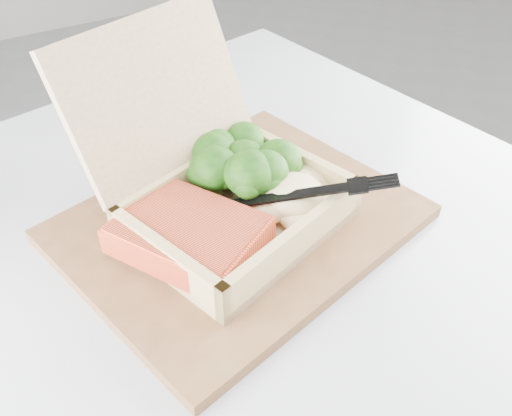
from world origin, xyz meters
TOP-DOWN VIEW (x-y plane):
  - floor at (0.00, 0.00)m, footprint 4.00×4.00m
  - cafe_table at (-0.43, -0.34)m, footprint 0.86×0.86m
  - serving_tray at (-0.41, -0.32)m, footprint 0.38×0.34m
  - takeout_container at (-0.43, -0.30)m, footprint 0.25×0.27m
  - salmon_fillet at (-0.47, -0.35)m, footprint 0.15×0.16m
  - broccoli_pile at (-0.38, -0.28)m, footprint 0.12×0.12m
  - mashed_potatoes at (-0.36, -0.35)m, footprint 0.10×0.09m
  - plastic_fork at (-0.40, -0.35)m, footprint 0.15×0.10m
  - receipt at (-0.47, -0.16)m, footprint 0.08×0.14m

SIDE VIEW (x-z plane):
  - floor at x=0.00m, z-range 0.00..0.00m
  - cafe_table at x=-0.43m, z-range 0.17..0.88m
  - receipt at x=-0.47m, z-range 0.71..0.71m
  - serving_tray at x=-0.41m, z-range 0.71..0.72m
  - salmon_fillet at x=-0.47m, z-range 0.73..0.76m
  - mashed_potatoes at x=-0.36m, z-range 0.73..0.76m
  - broccoli_pile at x=-0.38m, z-range 0.73..0.77m
  - plastic_fork at x=-0.40m, z-range 0.75..0.77m
  - takeout_container at x=-0.43m, z-range 0.68..0.85m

